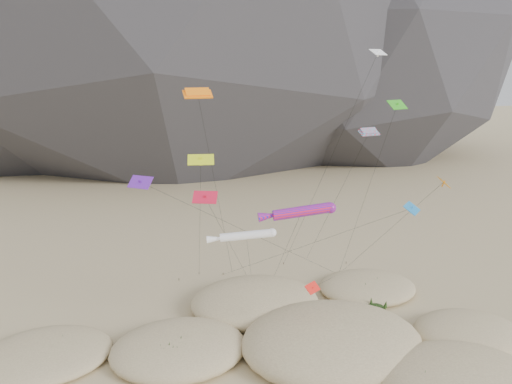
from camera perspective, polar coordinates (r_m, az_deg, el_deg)
The scene contains 8 objects.
dunes at distance 48.22m, azimuth 4.53°, elevation -18.00°, with size 51.94×37.10×4.48m.
dune_grass at distance 47.64m, azimuth 2.52°, elevation -18.29°, with size 42.26×26.78×1.48m.
kite_stakes at distance 66.16m, azimuth 0.78°, elevation -9.17°, with size 22.96×5.24×0.30m.
rainbow_tube_kite at distance 45.82m, azimuth 4.96°, elevation -2.28°, with size 7.33×16.54×14.29m.
white_tube_kite at distance 48.14m, azimuth -1.47°, elevation -5.02°, with size 7.79×14.35×11.25m.
orange_parafoil at distance 50.90m, azimuth -6.64°, elevation 10.91°, with size 6.82×10.40×24.34m.
multi_parafoil at distance 53.19m, azimuth 12.68°, elevation 6.45°, with size 2.34×16.25×20.27m.
delta_kites at distance 48.89m, azimuth 5.75°, elevation 2.09°, with size 30.72×21.39×28.04m.
Camera 1 is at (-14.60, -34.40, 26.50)m, focal length 35.00 mm.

